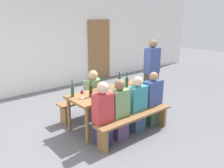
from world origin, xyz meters
TOP-DOWN VIEW (x-y plane):
  - ground_plane at (0.00, 0.00)m, footprint 24.00×24.00m
  - back_wall at (0.00, 3.28)m, footprint 14.00×0.20m
  - wooden_door at (2.02, 3.14)m, footprint 0.90×0.06m
  - tasting_table at (0.00, 0.00)m, footprint 1.84×0.76m
  - bench_near at (0.00, -0.68)m, footprint 1.74×0.30m
  - bench_far at (0.00, 0.68)m, footprint 1.74×0.30m
  - wine_bottle_0 at (0.38, -0.04)m, footprint 0.07×0.07m
  - wine_bottle_1 at (-0.09, 0.24)m, footprint 0.07×0.07m
  - wine_bottle_2 at (-0.54, -0.01)m, footprint 0.07×0.07m
  - wine_bottle_3 at (-0.25, 0.00)m, footprint 0.07×0.07m
  - wine_bottle_4 at (0.33, 0.15)m, footprint 0.07×0.07m
  - wine_bottle_5 at (-0.80, 0.22)m, footprint 0.06×0.06m
  - wine_glass_0 at (-0.11, -0.08)m, footprint 0.06×0.06m
  - wine_glass_1 at (-0.34, -0.14)m, footprint 0.07×0.07m
  - wine_glass_2 at (0.10, -0.26)m, footprint 0.07×0.07m
  - wine_glass_3 at (-0.71, 0.02)m, footprint 0.07×0.07m
  - seated_guest_near_0 at (-0.64, -0.53)m, footprint 0.34×0.24m
  - seated_guest_near_1 at (-0.26, -0.53)m, footprint 0.36×0.24m
  - seated_guest_near_2 at (0.21, -0.53)m, footprint 0.39×0.24m
  - seated_guest_near_3 at (0.66, -0.53)m, footprint 0.42×0.24m
  - seated_guest_far_0 at (-0.10, 0.53)m, footprint 0.39×0.24m
  - standing_host at (1.29, 0.07)m, footprint 0.37×0.24m

SIDE VIEW (x-z plane):
  - ground_plane at x=0.00m, z-range 0.00..0.00m
  - bench_near at x=0.00m, z-range 0.12..0.57m
  - bench_far at x=0.00m, z-range 0.12..0.57m
  - seated_guest_far_0 at x=-0.10m, z-range -0.03..1.08m
  - seated_guest_near_2 at x=0.21m, z-range -0.03..1.10m
  - seated_guest_near_3 at x=0.66m, z-range -0.04..1.11m
  - seated_guest_near_1 at x=-0.26m, z-range -0.03..1.13m
  - seated_guest_near_0 at x=-0.64m, z-range -0.02..1.16m
  - tasting_table at x=0.00m, z-range 0.29..1.04m
  - standing_host at x=1.29m, z-range -0.02..1.69m
  - wine_bottle_3 at x=-0.25m, z-range 0.70..1.02m
  - wine_bottle_5 at x=-0.80m, z-range 0.70..1.02m
  - wine_bottle_2 at x=-0.54m, z-range 0.71..1.02m
  - wine_glass_2 at x=0.10m, z-range 0.78..0.95m
  - wine_glass_0 at x=-0.11m, z-range 0.78..0.96m
  - wine_glass_1 at x=-0.34m, z-range 0.79..0.96m
  - wine_bottle_0 at x=0.38m, z-range 0.71..1.04m
  - wine_bottle_4 at x=0.33m, z-range 0.71..1.03m
  - wine_bottle_1 at x=-0.09m, z-range 0.71..1.05m
  - wine_glass_3 at x=-0.71m, z-range 0.79..0.97m
  - wooden_door at x=2.02m, z-range 0.00..2.10m
  - back_wall at x=0.00m, z-range 0.00..3.20m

